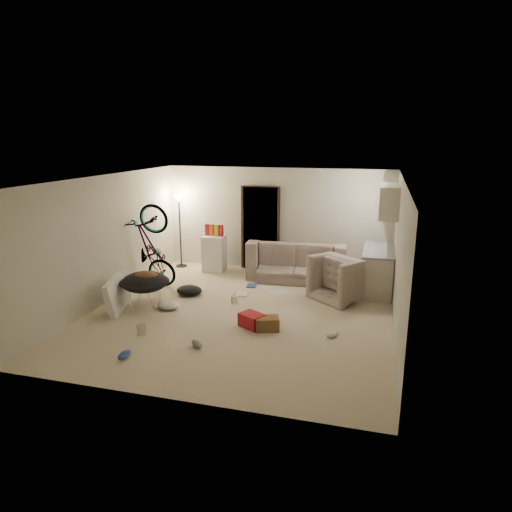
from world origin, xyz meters
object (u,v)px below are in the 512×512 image
(bicycle, at_px, (152,265))
(mini_fridge, at_px, (214,253))
(kitchen_counter, at_px, (378,271))
(juicer, at_px, (234,299))
(drink_case_a, at_px, (267,324))
(drink_case_b, at_px, (252,320))
(tv_box, at_px, (116,295))
(floor_lamp, at_px, (179,216))
(armchair, at_px, (346,282))
(saucer_chair, at_px, (145,286))
(sofa, at_px, (297,264))

(bicycle, height_order, mini_fridge, bicycle)
(kitchen_counter, relative_size, juicer, 6.91)
(drink_case_a, bearing_deg, kitchen_counter, 37.44)
(kitchen_counter, bearing_deg, drink_case_b, -128.87)
(mini_fridge, distance_m, tv_box, 3.16)
(floor_lamp, distance_m, armchair, 4.51)
(armchair, height_order, drink_case_b, armchair)
(saucer_chair, bearing_deg, kitchen_counter, 26.10)
(bicycle, relative_size, drink_case_a, 4.80)
(armchair, distance_m, tv_box, 4.54)
(armchair, bearing_deg, floor_lamp, 22.39)
(sofa, bearing_deg, drink_case_a, 87.32)
(drink_case_a, height_order, drink_case_b, drink_case_b)
(drink_case_a, height_order, juicer, drink_case_a)
(drink_case_b, bearing_deg, juicer, 152.59)
(saucer_chair, bearing_deg, mini_fridge, 80.73)
(floor_lamp, bearing_deg, mini_fridge, -6.10)
(drink_case_b, bearing_deg, kitchen_counter, 81.28)
(bicycle, height_order, tv_box, bicycle)
(floor_lamp, bearing_deg, armchair, -16.40)
(floor_lamp, distance_m, saucer_chair, 2.96)
(armchair, xyz_separation_m, juicer, (-2.11, -0.93, -0.24))
(bicycle, distance_m, juicer, 2.11)
(armchair, distance_m, bicycle, 4.16)
(sofa, xyz_separation_m, tv_box, (-2.91, -2.95, -0.02))
(sofa, bearing_deg, armchair, 135.71)
(bicycle, relative_size, juicer, 8.76)
(armchair, relative_size, drink_case_a, 2.56)
(bicycle, height_order, juicer, bicycle)
(floor_lamp, xyz_separation_m, sofa, (3.01, -0.20, -0.98))
(mini_fridge, relative_size, saucer_chair, 0.91)
(tv_box, relative_size, drink_case_b, 2.30)
(saucer_chair, height_order, juicer, saucer_chair)
(sofa, bearing_deg, tv_box, 41.66)
(floor_lamp, bearing_deg, drink_case_b, -49.07)
(floor_lamp, relative_size, bicycle, 0.95)
(tv_box, height_order, drink_case_a, tv_box)
(juicer, bearing_deg, drink_case_a, -48.94)
(bicycle, relative_size, saucer_chair, 2.00)
(tv_box, bearing_deg, floor_lamp, 76.57)
(floor_lamp, distance_m, drink_case_a, 4.62)
(juicer, bearing_deg, tv_box, -154.24)
(sofa, bearing_deg, bicycle, 23.75)
(sofa, distance_m, mini_fridge, 2.08)
(mini_fridge, relative_size, drink_case_a, 2.20)
(floor_lamp, relative_size, armchair, 1.78)
(saucer_chair, bearing_deg, sofa, 45.71)
(tv_box, bearing_deg, sofa, 30.13)
(bicycle, relative_size, mini_fridge, 2.18)
(mini_fridge, height_order, juicer, mini_fridge)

